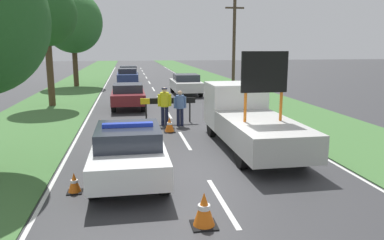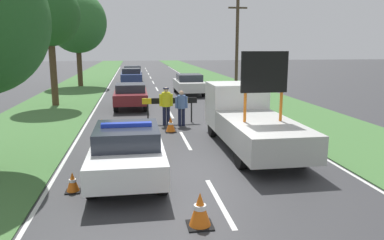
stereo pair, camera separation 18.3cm
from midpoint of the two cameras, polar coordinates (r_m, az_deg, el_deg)
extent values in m
plane|color=#333335|center=(10.69, 2.08, -7.79)|extent=(160.00, 160.00, 0.00)
cube|color=silver|center=(8.75, 4.78, -12.26)|extent=(0.12, 2.77, 0.01)
cube|color=silver|center=(14.06, -0.67, -3.08)|extent=(0.12, 2.77, 0.01)
cube|color=silver|center=(19.60, -3.04, 1.01)|extent=(0.12, 2.77, 0.01)
cube|color=silver|center=(25.21, -4.36, 3.29)|extent=(0.12, 2.77, 0.01)
cube|color=silver|center=(30.85, -5.21, 4.73)|extent=(0.12, 2.77, 0.01)
cube|color=silver|center=(36.51, -5.79, 5.73)|extent=(0.12, 2.77, 0.01)
cube|color=silver|center=(42.18, -6.22, 6.46)|extent=(0.12, 2.77, 0.01)
cube|color=silver|center=(47.86, -6.55, 7.02)|extent=(0.12, 2.77, 0.01)
cube|color=silver|center=(53.54, -6.81, 7.46)|extent=(0.12, 2.77, 0.01)
cube|color=silver|center=(59.23, -7.02, 7.81)|extent=(0.12, 2.77, 0.01)
cube|color=silver|center=(29.76, -12.86, 4.26)|extent=(0.10, 68.96, 0.01)
cube|color=silver|center=(30.28, 2.59, 4.65)|extent=(0.10, 68.96, 0.01)
cube|color=#427038|center=(30.45, -17.33, 4.21)|extent=(4.60, 120.00, 0.03)
cube|color=#427038|center=(31.26, 6.77, 4.81)|extent=(4.60, 120.00, 0.03)
cube|color=white|center=(10.25, -9.28, -4.97)|extent=(1.87, 4.46, 0.58)
cube|color=#282D38|center=(9.99, -9.38, -2.29)|extent=(1.65, 2.05, 0.47)
cylinder|color=black|center=(11.70, -13.21, -4.56)|extent=(0.24, 0.72, 0.72)
cylinder|color=black|center=(11.68, -5.19, -4.32)|extent=(0.24, 0.72, 0.72)
cylinder|color=black|center=(9.08, -14.48, -9.27)|extent=(0.24, 0.72, 0.72)
cylinder|color=black|center=(9.05, -4.03, -8.99)|extent=(0.24, 0.72, 0.72)
cube|color=#1E38C6|center=(9.93, -9.43, -0.70)|extent=(1.31, 0.24, 0.10)
cube|color=#193399|center=(10.24, -9.28, -4.81)|extent=(1.88, 3.65, 0.10)
cube|color=black|center=(12.46, -9.22, -2.33)|extent=(1.03, 0.08, 0.35)
cube|color=white|center=(14.72, 7.04, 2.34)|extent=(2.07, 1.92, 1.68)
cube|color=#232833|center=(15.57, 6.13, 3.97)|extent=(1.76, 0.04, 0.74)
cube|color=#B2B2AD|center=(11.89, 11.07, -2.09)|extent=(2.07, 4.31, 0.80)
cylinder|color=#D16619|center=(11.54, 8.53, 1.89)|extent=(0.09, 0.09, 0.90)
cylinder|color=#D16619|center=(11.94, 13.83, 2.00)|extent=(0.09, 0.09, 0.90)
cube|color=black|center=(11.61, 11.42, 7.17)|extent=(1.44, 0.12, 1.24)
cylinder|color=black|center=(14.65, 3.52, -0.98)|extent=(0.24, 0.78, 0.78)
cylinder|color=black|center=(15.14, 10.30, -0.74)|extent=(0.24, 0.78, 0.78)
cylinder|color=black|center=(10.92, 7.98, -5.34)|extent=(0.24, 0.78, 0.78)
cylinder|color=black|center=(11.57, 16.72, -4.77)|extent=(0.24, 0.78, 0.78)
cylinder|color=black|center=(17.14, -6.43, 0.96)|extent=(0.07, 0.07, 0.89)
cylinder|color=black|center=(17.34, 0.22, 1.15)|extent=(0.07, 0.07, 0.89)
cube|color=yellow|center=(17.05, -6.62, 2.86)|extent=(0.42, 0.08, 0.26)
cube|color=black|center=(17.07, -5.21, 2.90)|extent=(0.42, 0.08, 0.26)
cube|color=yellow|center=(17.10, -3.81, 2.94)|extent=(0.42, 0.08, 0.26)
cube|color=black|center=(17.14, -2.41, 2.97)|extent=(0.42, 0.08, 0.26)
cube|color=yellow|center=(17.19, -1.02, 3.00)|extent=(0.42, 0.08, 0.26)
cube|color=black|center=(17.25, 0.36, 3.04)|extent=(0.42, 0.08, 0.26)
cylinder|color=#191E38|center=(16.69, -3.92, 0.64)|extent=(0.16, 0.16, 0.84)
cylinder|color=#191E38|center=(16.70, -3.32, 0.66)|extent=(0.16, 0.16, 0.84)
cylinder|color=yellow|center=(16.58, -3.65, 3.15)|extent=(0.39, 0.39, 0.63)
cylinder|color=yellow|center=(16.56, -4.48, 3.02)|extent=(0.13, 0.13, 0.54)
cylinder|color=yellow|center=(16.60, -2.82, 3.06)|extent=(0.13, 0.13, 0.54)
sphere|color=beige|center=(16.52, -3.67, 4.61)|extent=(0.22, 0.22, 0.22)
cylinder|color=#141933|center=(16.51, -3.67, 4.81)|extent=(0.25, 0.25, 0.05)
cylinder|color=#191E38|center=(16.52, -1.57, 0.44)|extent=(0.15, 0.15, 0.78)
cylinder|color=#191E38|center=(16.54, -1.01, 0.46)|extent=(0.15, 0.15, 0.78)
cylinder|color=#4C6B9E|center=(16.41, -1.30, 2.79)|extent=(0.36, 0.36, 0.58)
cylinder|color=#4C6B9E|center=(16.39, -2.07, 2.67)|extent=(0.12, 0.12, 0.50)
cylinder|color=#4C6B9E|center=(16.45, -0.53, 2.71)|extent=(0.12, 0.12, 0.50)
sphere|color=tan|center=(16.36, -1.31, 4.15)|extent=(0.20, 0.20, 0.20)
cube|color=black|center=(9.66, -17.12, -10.34)|extent=(0.36, 0.36, 0.03)
cone|color=orange|center=(9.57, -17.21, -8.94)|extent=(0.30, 0.30, 0.47)
cylinder|color=white|center=(9.56, -17.22, -8.81)|extent=(0.17, 0.17, 0.07)
cube|color=black|center=(15.23, -13.16, -2.22)|extent=(0.48, 0.48, 0.03)
cone|color=orange|center=(15.16, -13.21, -1.00)|extent=(0.41, 0.41, 0.63)
cylinder|color=white|center=(15.15, -13.22, -0.89)|extent=(0.23, 0.23, 0.09)
cube|color=black|center=(15.41, -2.92, -1.78)|extent=(0.46, 0.46, 0.03)
cone|color=orange|center=(15.35, -2.93, -0.63)|extent=(0.39, 0.39, 0.60)
cylinder|color=white|center=(15.34, -2.93, -0.52)|extent=(0.22, 0.22, 0.08)
cube|color=black|center=(7.66, 1.93, -15.73)|extent=(0.51, 0.51, 0.03)
cone|color=orange|center=(7.50, 1.95, -13.36)|extent=(0.43, 0.43, 0.67)
cylinder|color=white|center=(7.49, 1.95, -13.13)|extent=(0.24, 0.24, 0.09)
cube|color=maroon|center=(21.50, -9.08, 3.59)|extent=(1.81, 3.97, 0.58)
cube|color=#282D38|center=(21.32, -9.12, 4.89)|extent=(1.59, 1.83, 0.43)
cylinder|color=black|center=(22.78, -11.03, 3.21)|extent=(0.24, 0.76, 0.76)
cylinder|color=black|center=(22.77, -7.07, 3.33)|extent=(0.24, 0.76, 0.76)
cylinder|color=black|center=(20.34, -11.27, 2.26)|extent=(0.24, 0.76, 0.76)
cylinder|color=black|center=(20.34, -6.84, 2.39)|extent=(0.24, 0.76, 0.76)
cube|color=silver|center=(27.22, -0.25, 5.32)|extent=(1.92, 4.27, 0.67)
cube|color=#282D38|center=(27.04, -0.21, 6.49)|extent=(1.69, 1.96, 0.47)
cylinder|color=black|center=(28.45, -2.33, 4.89)|extent=(0.24, 0.67, 0.67)
cylinder|color=black|center=(28.69, 1.02, 4.95)|extent=(0.24, 0.67, 0.67)
cylinder|color=black|center=(25.84, -1.66, 4.25)|extent=(0.24, 0.67, 0.67)
cylinder|color=black|center=(26.10, 2.01, 4.32)|extent=(0.24, 0.67, 0.67)
cube|color=navy|center=(33.53, -9.06, 6.43)|extent=(1.76, 4.28, 0.77)
cube|color=#282D38|center=(33.36, -9.09, 7.43)|extent=(1.55, 1.97, 0.42)
cylinder|color=black|center=(34.89, -10.30, 5.94)|extent=(0.24, 0.72, 0.72)
cylinder|color=black|center=(34.89, -7.79, 6.02)|extent=(0.24, 0.72, 0.72)
cylinder|color=black|center=(32.25, -10.40, 5.52)|extent=(0.24, 0.72, 0.72)
cylinder|color=black|center=(32.25, -7.69, 5.60)|extent=(0.24, 0.72, 0.72)
cube|color=slate|center=(39.38, -8.91, 6.99)|extent=(1.88, 4.64, 0.58)
cube|color=#282D38|center=(39.21, -8.94, 7.78)|extent=(1.66, 2.14, 0.51)
cylinder|color=black|center=(40.85, -10.06, 6.69)|extent=(0.24, 0.71, 0.71)
cylinder|color=black|center=(40.85, -7.75, 6.76)|extent=(0.24, 0.71, 0.71)
cylinder|color=black|center=(37.98, -10.14, 6.36)|extent=(0.24, 0.71, 0.71)
cylinder|color=black|center=(37.98, -7.65, 6.43)|extent=(0.24, 0.71, 0.71)
cylinder|color=#4C3823|center=(34.12, -16.61, 7.96)|extent=(0.43, 0.43, 3.60)
ellipsoid|color=#2D662D|center=(34.14, -16.97, 14.09)|extent=(4.94, 4.94, 5.19)
cylinder|color=#4C3823|center=(23.32, -20.14, 6.88)|extent=(0.38, 0.38, 3.96)
ellipsoid|color=#235623|center=(23.34, -20.70, 14.87)|extent=(3.41, 3.41, 3.58)
cylinder|color=#473828|center=(24.36, 7.07, 10.56)|extent=(0.20, 0.20, 6.45)
cube|color=#473828|center=(24.47, 7.22, 16.61)|extent=(1.20, 0.10, 0.10)
camera|label=1|loc=(0.09, -89.57, 0.09)|focal=35.00mm
camera|label=2|loc=(0.09, 90.43, -0.09)|focal=35.00mm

